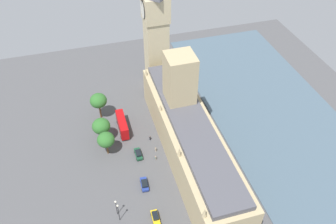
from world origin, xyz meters
The scene contains 16 objects.
ground_plane centered at (0.00, 0.00, 0.00)m, with size 145.13×145.13×0.00m, color #4C4C4F.
river_thames centered at (-36.40, 0.00, 0.12)m, with size 42.33×130.62×0.25m, color #475B6B.
parliament_building centered at (-1.99, -1.62, 7.96)m, with size 13.88×61.59×29.08m.
clock_tower centered at (-1.75, -37.41, 26.93)m, with size 8.46×8.46×52.12m.
double_decker_bus_by_river_gate centered at (15.49, -16.60, 2.63)m, with size 2.66×10.50×4.75m.
car_dark_green_midblock centered at (12.97, -4.29, 0.89)m, with size 1.93×4.70×1.74m.
car_blue_under_trees centered at (13.77, 7.17, 0.89)m, with size 2.20×4.73×1.74m.
car_yellow_cab_far_end centered at (13.41, 18.16, 0.89)m, with size 1.93×4.57×1.74m.
pedestrian_leading centered at (8.25, -1.47, 0.72)m, with size 0.68×0.63×1.61m.
pedestrian_kerbside centered at (7.87, -9.90, 0.72)m, with size 0.50×0.60×1.60m.
pedestrian_opposite_hall centered at (7.39, -4.67, 0.76)m, with size 0.66×0.57×1.68m.
plane_tree_near_tower centered at (21.46, -24.92, 7.35)m, with size 5.59×5.59×9.78m.
plane_tree_trailing centered at (21.71, -8.00, 5.89)m, with size 5.25×5.25×8.17m.
plane_tree_corner centered at (22.25, -14.07, 6.02)m, with size 5.61×5.61×8.44m.
street_lamp_slot_10 centered at (22.33, 15.72, 4.65)m, with size 0.56×0.56×6.71m.
street_lamp_slot_11 centered at (22.61, 13.83, 4.09)m, with size 0.56×0.56×5.80m.
Camera 1 is at (23.81, 65.85, 81.04)m, focal length 37.24 mm.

